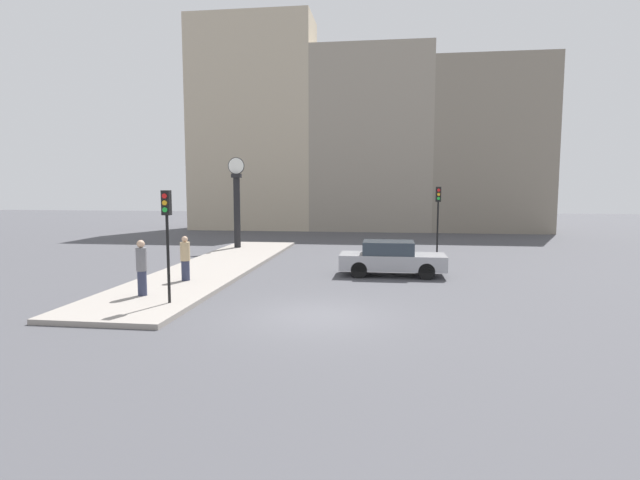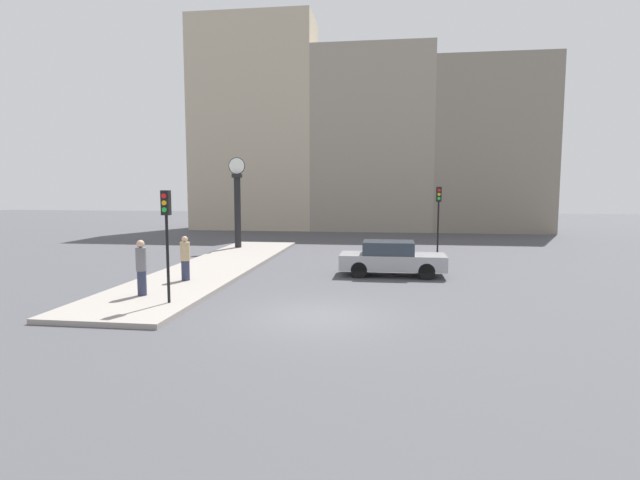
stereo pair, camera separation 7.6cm
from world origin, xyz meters
TOP-DOWN VIEW (x-y plane):
  - ground_plane at (0.00, 0.00)m, footprint 120.00×120.00m
  - sidewalk_corner at (-5.85, 7.78)m, footprint 3.78×19.57m
  - building_row at (-0.88, 29.76)m, footprint 30.55×5.00m
  - sedan_car at (2.19, 7.06)m, footprint 4.43×1.71m
  - traffic_light_near at (-4.72, 0.40)m, footprint 0.26×0.24m
  - traffic_light_far at (4.56, 11.86)m, footprint 0.26×0.24m
  - street_clock at (-6.86, 14.57)m, footprint 0.99×0.50m
  - pedestrian_grey_jacket at (-6.06, 1.28)m, footprint 0.35×0.35m
  - pedestrian_tan_coat at (-5.71, 4.04)m, footprint 0.37×0.37m

SIDE VIEW (x-z plane):
  - ground_plane at x=0.00m, z-range 0.00..0.00m
  - sidewalk_corner at x=-5.85m, z-range 0.00..0.16m
  - sedan_car at x=2.19m, z-range 0.01..1.48m
  - pedestrian_tan_coat at x=-5.71m, z-range 0.16..1.88m
  - pedestrian_grey_jacket at x=-6.06m, z-range 0.18..2.03m
  - traffic_light_near at x=-4.72m, z-range 0.93..4.43m
  - traffic_light_far at x=4.56m, z-range 0.81..4.58m
  - street_clock at x=-6.86m, z-range 0.04..5.37m
  - building_row at x=-0.88m, z-range -1.04..17.28m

